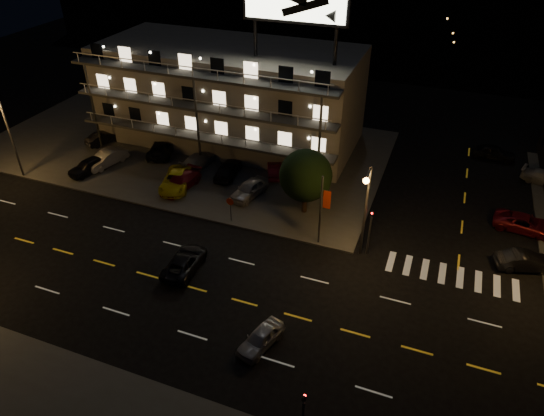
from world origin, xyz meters
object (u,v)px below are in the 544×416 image
(tree, at_px, (305,177))
(side_car_0, at_px, (525,261))
(road_car_east, at_px, (261,338))
(lot_car_4, at_px, (249,189))
(road_car_west, at_px, (185,262))
(lot_car_2, at_px, (176,180))
(lot_car_7, at_px, (199,160))

(tree, relative_size, side_car_0, 1.37)
(road_car_east, bearing_deg, side_car_0, 57.48)
(lot_car_4, height_order, side_car_0, lot_car_4)
(road_car_west, bearing_deg, lot_car_2, -60.31)
(lot_car_2, bearing_deg, lot_car_7, 73.53)
(tree, xyz_separation_m, road_car_west, (-6.20, -10.57, -3.07))
(lot_car_4, relative_size, side_car_0, 1.01)
(road_car_east, bearing_deg, lot_car_4, 131.76)
(lot_car_2, height_order, road_car_east, lot_car_2)
(lot_car_4, distance_m, side_car_0, 23.84)
(side_car_0, height_order, road_car_east, side_car_0)
(tree, height_order, lot_car_4, tree)
(lot_car_2, height_order, side_car_0, lot_car_2)
(side_car_0, relative_size, road_car_east, 1.19)
(road_car_west, bearing_deg, road_car_east, 146.42)
(road_car_east, distance_m, road_car_west, 9.53)
(tree, bearing_deg, side_car_0, -3.94)
(side_car_0, bearing_deg, road_car_west, 94.14)
(lot_car_4, height_order, lot_car_7, lot_car_4)
(tree, relative_size, lot_car_2, 1.12)
(lot_car_7, bearing_deg, tree, 169.80)
(lot_car_7, xyz_separation_m, road_car_west, (6.58, -14.68, -0.18))
(lot_car_7, distance_m, road_car_west, 16.09)
(lot_car_7, bearing_deg, lot_car_4, 161.75)
(lot_car_4, relative_size, road_car_west, 0.93)
(tree, relative_size, road_car_west, 1.27)
(lot_car_2, relative_size, lot_car_7, 1.12)
(lot_car_4, relative_size, road_car_east, 1.20)
(lot_car_2, xyz_separation_m, lot_car_7, (0.03, 4.50, -0.05))
(tree, xyz_separation_m, lot_car_7, (-12.77, 4.12, -2.88))
(lot_car_4, height_order, road_car_east, lot_car_4)
(road_car_west, bearing_deg, side_car_0, -162.36)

